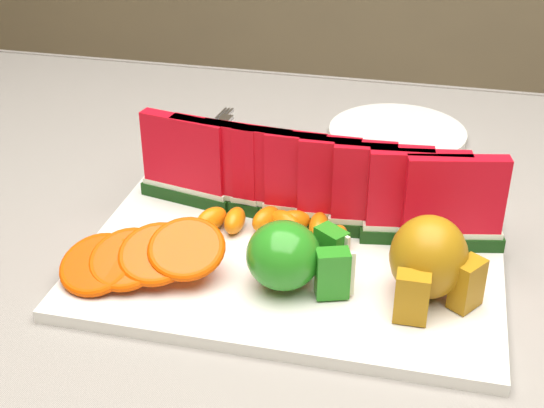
% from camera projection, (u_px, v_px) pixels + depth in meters
% --- Properties ---
extents(table, '(1.40, 0.90, 0.75)m').
position_uv_depth(table, '(279.00, 339.00, 0.80)').
color(table, '#4A2D1C').
rests_on(table, ground).
extents(tablecloth, '(1.53, 1.03, 0.20)m').
position_uv_depth(tablecloth, '(279.00, 291.00, 0.77)').
color(tablecloth, gray).
rests_on(tablecloth, table).
extents(platter, '(0.40, 0.30, 0.01)m').
position_uv_depth(platter, '(294.00, 253.00, 0.75)').
color(platter, silver).
rests_on(platter, tablecloth).
extents(apple_cluster, '(0.10, 0.08, 0.06)m').
position_uv_depth(apple_cluster, '(292.00, 256.00, 0.67)').
color(apple_cluster, '#1A7F11').
rests_on(apple_cluster, platter).
extents(pear_cluster, '(0.09, 0.09, 0.08)m').
position_uv_depth(pear_cluster, '(430.00, 261.00, 0.66)').
color(pear_cluster, '#B17A14').
rests_on(pear_cluster, platter).
extents(side_plate, '(0.22, 0.22, 0.01)m').
position_uv_depth(side_plate, '(397.00, 133.00, 1.00)').
color(side_plate, silver).
rests_on(side_plate, tablecloth).
extents(fork, '(0.03, 0.20, 0.00)m').
position_uv_depth(fork, '(207.00, 138.00, 0.99)').
color(fork, silver).
rests_on(fork, tablecloth).
extents(watermelon_row, '(0.39, 0.07, 0.10)m').
position_uv_depth(watermelon_row, '(312.00, 183.00, 0.76)').
color(watermelon_row, '#0D3B0C').
rests_on(watermelon_row, platter).
extents(orange_fan_front, '(0.16, 0.11, 0.05)m').
position_uv_depth(orange_fan_front, '(142.00, 256.00, 0.69)').
color(orange_fan_front, '#DF5100').
rests_on(orange_fan_front, platter).
extents(orange_fan_back, '(0.34, 0.11, 0.05)m').
position_uv_depth(orange_fan_back, '(319.00, 173.00, 0.84)').
color(orange_fan_back, '#DF5100').
rests_on(orange_fan_back, platter).
extents(tangerine_segments, '(0.16, 0.06, 0.02)m').
position_uv_depth(tangerine_segments, '(278.00, 224.00, 0.76)').
color(tangerine_segments, orange).
rests_on(tangerine_segments, platter).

